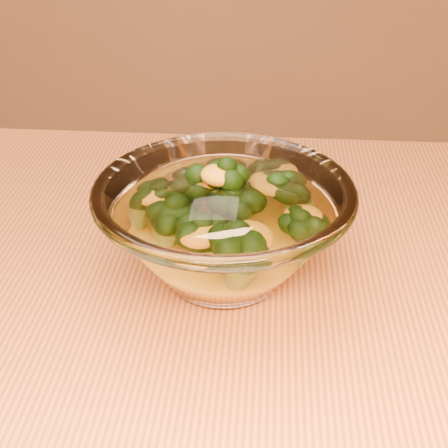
{
  "coord_description": "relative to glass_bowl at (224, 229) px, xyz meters",
  "views": [
    {
      "loc": [
        0.06,
        -0.29,
        1.06
      ],
      "look_at": [
        0.03,
        0.12,
        0.8
      ],
      "focal_mm": 50.0,
      "sensor_mm": 36.0,
      "label": 1
    }
  ],
  "objects": [
    {
      "name": "broccoli_heap",
      "position": [
        0.0,
        0.01,
        0.01
      ],
      "size": [
        0.14,
        0.14,
        0.07
      ],
      "color": "black",
      "rests_on": "cheese_sauce"
    },
    {
      "name": "glass_bowl",
      "position": [
        0.0,
        0.0,
        0.0
      ],
      "size": [
        0.2,
        0.2,
        0.09
      ],
      "color": "white",
      "rests_on": "table"
    },
    {
      "name": "cheese_sauce",
      "position": [
        0.0,
        0.0,
        -0.02
      ],
      "size": [
        0.11,
        0.11,
        0.03
      ],
      "primitive_type": "ellipsoid",
      "color": "orange",
      "rests_on": "glass_bowl"
    }
  ]
}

